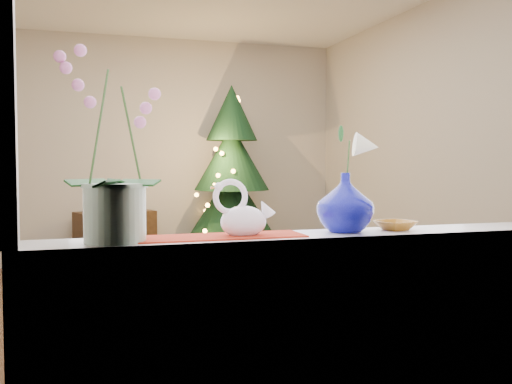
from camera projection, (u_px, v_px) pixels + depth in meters
ground at (194, 312)px, 4.57m from camera, size 5.00×5.00×0.00m
wall_back at (155, 150)px, 6.89m from camera, size 4.50×0.10×2.70m
wall_front at (320, 123)px, 2.11m from camera, size 4.50×0.10×2.70m
wall_right at (439, 146)px, 5.16m from camera, size 0.10×5.00×2.70m
window_apron at (315, 360)px, 2.20m from camera, size 2.20×0.08×0.88m
windowsill at (307, 239)px, 2.26m from camera, size 2.20×0.26×0.04m
window_frame at (318, 29)px, 2.13m from camera, size 2.22×0.06×1.60m
runner at (213, 237)px, 2.15m from camera, size 0.70×0.20×0.01m
orchid_pot at (114, 145)px, 2.01m from camera, size 0.27×0.27×0.69m
swan at (243, 209)px, 2.18m from camera, size 0.26×0.16×0.21m
blue_vase at (345, 198)px, 2.32m from camera, size 0.29×0.29×0.28m
lily at (346, 138)px, 2.30m from camera, size 0.15×0.09×0.21m
paperweight at (345, 225)px, 2.28m from camera, size 0.08×0.08×0.07m
amber_dish at (395, 226)px, 2.39m from camera, size 0.17×0.17×0.03m
xmas_tree at (232, 176)px, 6.62m from camera, size 1.28×1.28×2.10m
side_table at (115, 239)px, 6.56m from camera, size 0.95×0.68×0.64m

